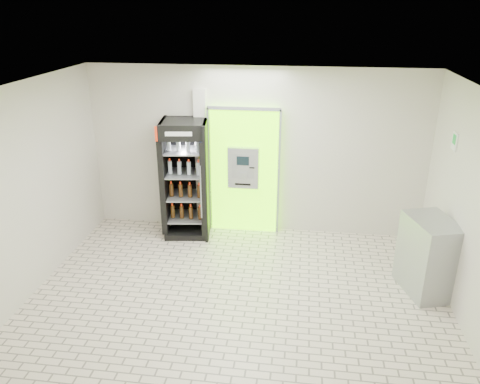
# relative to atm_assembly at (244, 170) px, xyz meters

# --- Properties ---
(ground) EXTENTS (6.00, 6.00, 0.00)m
(ground) POSITION_rel_atm_assembly_xyz_m (0.20, -2.41, -1.17)
(ground) COLOR beige
(ground) RESTS_ON ground
(room_shell) EXTENTS (6.00, 6.00, 6.00)m
(room_shell) POSITION_rel_atm_assembly_xyz_m (0.20, -2.41, 0.67)
(room_shell) COLOR beige
(room_shell) RESTS_ON ground
(atm_assembly) EXTENTS (1.30, 0.24, 2.33)m
(atm_assembly) POSITION_rel_atm_assembly_xyz_m (0.00, 0.00, 0.00)
(atm_assembly) COLOR #6DF600
(atm_assembly) RESTS_ON ground
(pillar) EXTENTS (0.22, 0.11, 2.60)m
(pillar) POSITION_rel_atm_assembly_xyz_m (-0.78, 0.04, 0.13)
(pillar) COLOR silver
(pillar) RESTS_ON ground
(beverage_cooler) EXTENTS (0.88, 0.82, 2.12)m
(beverage_cooler) POSITION_rel_atm_assembly_xyz_m (-1.00, -0.27, -0.16)
(beverage_cooler) COLOR black
(beverage_cooler) RESTS_ON ground
(steel_cabinet) EXTENTS (0.81, 0.99, 1.14)m
(steel_cabinet) POSITION_rel_atm_assembly_xyz_m (2.90, -1.65, -0.60)
(steel_cabinet) COLOR #999BA0
(steel_cabinet) RESTS_ON ground
(exit_sign) EXTENTS (0.02, 0.22, 0.26)m
(exit_sign) POSITION_rel_atm_assembly_xyz_m (3.19, -1.01, 0.95)
(exit_sign) COLOR white
(exit_sign) RESTS_ON room_shell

